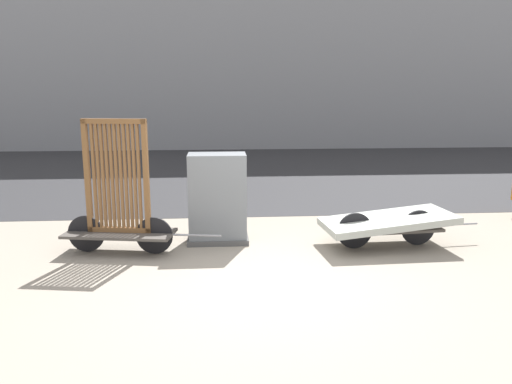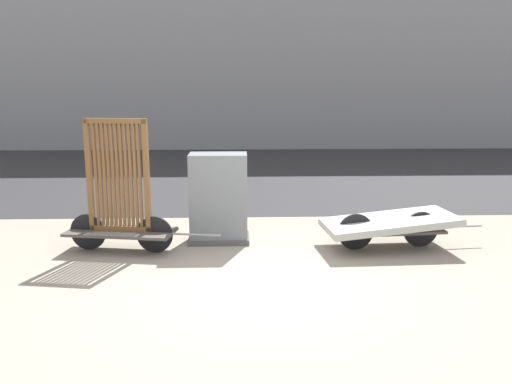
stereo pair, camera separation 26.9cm
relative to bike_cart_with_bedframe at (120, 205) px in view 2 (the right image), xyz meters
name	(u,v)px [view 2 (the right image)]	position (x,y,z in m)	size (l,w,h in m)	color
ground_plane	(260,286)	(1.96, -1.39, -0.69)	(60.00, 60.00, 0.00)	gray
road_strip	(247,171)	(1.96, 7.24, -0.68)	(56.00, 10.66, 0.01)	#2D2D30
building_facade	(244,34)	(1.96, 14.57, 3.89)	(48.00, 4.00, 9.17)	gray
bike_cart_with_bedframe	(120,205)	(0.00, 0.00, 0.00)	(2.27, 0.84, 1.93)	#4C4742
bike_cart_with_mattress	(389,224)	(3.93, 0.00, -0.32)	(2.47, 1.10, 0.54)	#4C4742
utility_cabinet	(219,201)	(1.40, 0.45, -0.04)	(0.93, 0.58, 1.37)	#4C4C4C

